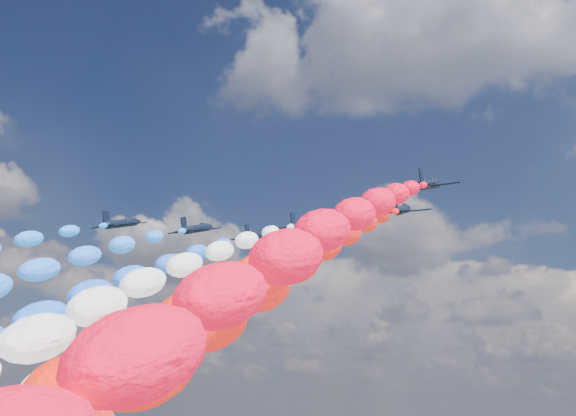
% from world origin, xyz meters
% --- Properties ---
extents(jet_0, '(9.78, 13.37, 6.67)m').
position_xyz_m(jet_0, '(-28.77, -4.01, 104.52)').
color(jet_0, black).
extents(jet_1, '(9.93, 13.48, 6.67)m').
position_xyz_m(jet_1, '(-18.15, 4.37, 104.52)').
color(jet_1, black).
extents(jet_2, '(10.23, 13.70, 6.67)m').
position_xyz_m(jet_2, '(-10.03, 13.33, 104.52)').
color(jet_2, black).
extents(trail_2, '(6.25, 122.76, 57.01)m').
position_xyz_m(trail_2, '(-10.03, -50.23, 77.48)').
color(trail_2, blue).
extents(jet_3, '(10.13, 13.63, 6.67)m').
position_xyz_m(jet_3, '(0.78, 8.53, 104.52)').
color(jet_3, black).
extents(trail_3, '(6.25, 122.76, 57.01)m').
position_xyz_m(trail_3, '(0.78, -55.02, 77.48)').
color(trail_3, white).
extents(jet_4, '(10.01, 13.54, 6.67)m').
position_xyz_m(jet_4, '(1.03, 21.78, 104.52)').
color(jet_4, black).
extents(trail_4, '(6.25, 122.76, 57.01)m').
position_xyz_m(trail_4, '(1.03, -41.77, 77.48)').
color(trail_4, silver).
extents(jet_5, '(9.83, 13.41, 6.67)m').
position_xyz_m(jet_5, '(7.89, 13.19, 104.52)').
color(jet_5, black).
extents(trail_5, '(6.25, 122.76, 57.01)m').
position_xyz_m(trail_5, '(7.89, -50.37, 77.48)').
color(trail_5, red).
extents(jet_6, '(10.24, 13.71, 6.67)m').
position_xyz_m(jet_6, '(19.91, 5.35, 104.52)').
color(jet_6, black).
extents(trail_6, '(6.25, 122.76, 57.01)m').
position_xyz_m(trail_6, '(19.91, -58.20, 77.48)').
color(trail_6, red).
extents(jet_7, '(10.63, 13.98, 6.67)m').
position_xyz_m(jet_7, '(26.91, -6.98, 104.52)').
color(jet_7, black).
extents(trail_7, '(6.25, 122.76, 57.01)m').
position_xyz_m(trail_7, '(26.91, -70.53, 77.48)').
color(trail_7, red).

